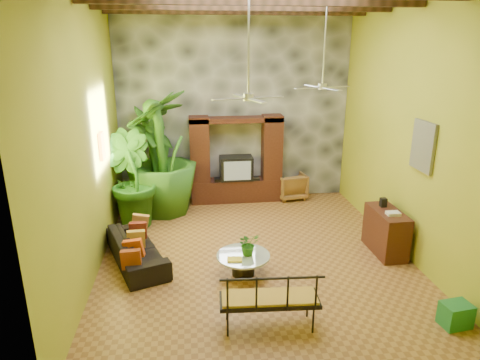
{
  "coord_description": "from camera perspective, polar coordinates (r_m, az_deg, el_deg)",
  "views": [
    {
      "loc": [
        -1.25,
        -7.63,
        4.09
      ],
      "look_at": [
        -0.27,
        0.2,
        1.53
      ],
      "focal_mm": 32.0,
      "sensor_mm": 36.0,
      "label": 1
    }
  ],
  "objects": [
    {
      "name": "ground",
      "position": [
        8.75,
        1.92,
        -9.93
      ],
      "size": [
        7.0,
        7.0,
        0.0
      ],
      "primitive_type": "plane",
      "color": "brown",
      "rests_on": "ground"
    },
    {
      "name": "back_wall",
      "position": [
        11.32,
        -0.76,
        9.86
      ],
      "size": [
        6.0,
        0.02,
        5.0
      ],
      "primitive_type": "cube",
      "color": "#95A024",
      "rests_on": "ground"
    },
    {
      "name": "left_wall",
      "position": [
        7.99,
        -19.74,
        5.42
      ],
      "size": [
        0.02,
        7.0,
        5.0
      ],
      "primitive_type": "cube",
      "color": "#95A024",
      "rests_on": "ground"
    },
    {
      "name": "right_wall",
      "position": [
        8.88,
        21.71,
        6.36
      ],
      "size": [
        0.02,
        7.0,
        5.0
      ],
      "primitive_type": "cube",
      "color": "#95A024",
      "rests_on": "ground"
    },
    {
      "name": "stone_accent_wall",
      "position": [
        11.26,
        -0.72,
        9.82
      ],
      "size": [
        5.98,
        0.1,
        4.98
      ],
      "primitive_type": "cube",
      "color": "#34373C",
      "rests_on": "ground"
    },
    {
      "name": "entertainment_center",
      "position": [
        11.28,
        -0.52,
        1.87
      ],
      "size": [
        2.4,
        0.55,
        2.3
      ],
      "color": "#33160E",
      "rests_on": "ground"
    },
    {
      "name": "ceiling_fan_front",
      "position": [
        7.34,
        1.12,
        12.57
      ],
      "size": [
        1.28,
        1.28,
        1.86
      ],
      "color": "#BABBBF",
      "rests_on": "ceiling"
    },
    {
      "name": "ceiling_fan_back",
      "position": [
        9.31,
        10.99,
        13.39
      ],
      "size": [
        1.28,
        1.28,
        1.86
      ],
      "color": "#BABBBF",
      "rests_on": "ceiling"
    },
    {
      "name": "wall_art_mask",
      "position": [
        9.02,
        -17.94,
        4.33
      ],
      "size": [
        0.06,
        0.32,
        0.55
      ],
      "primitive_type": "cube",
      "color": "gold",
      "rests_on": "left_wall"
    },
    {
      "name": "wall_art_painting",
      "position": [
        8.39,
        23.23,
        4.16
      ],
      "size": [
        0.06,
        0.7,
        0.9
      ],
      "primitive_type": "cube",
      "color": "#26618C",
      "rests_on": "right_wall"
    },
    {
      "name": "sofa",
      "position": [
        8.57,
        -13.6,
        -8.93
      ],
      "size": [
        1.41,
        2.14,
        0.58
      ],
      "primitive_type": "imported",
      "rotation": [
        0.0,
        0.0,
        1.91
      ],
      "color": "black",
      "rests_on": "ground"
    },
    {
      "name": "wicker_armchair",
      "position": [
        11.74,
        6.72,
        -0.75
      ],
      "size": [
        0.87,
        0.88,
        0.71
      ],
      "primitive_type": "imported",
      "rotation": [
        0.0,
        0.0,
        3.3
      ],
      "color": "olive",
      "rests_on": "ground"
    },
    {
      "name": "tall_plant_a",
      "position": [
        10.95,
        -11.66,
        2.77
      ],
      "size": [
        1.51,
        1.65,
        2.59
      ],
      "primitive_type": "imported",
      "rotation": [
        0.0,
        0.0,
        1.01
      ],
      "color": "#2B6119",
      "rests_on": "ground"
    },
    {
      "name": "tall_plant_b",
      "position": [
        10.02,
        -14.5,
        0.06
      ],
      "size": [
        1.57,
        1.54,
        2.22
      ],
      "primitive_type": "imported",
      "rotation": [
        0.0,
        0.0,
        2.46
      ],
      "color": "#235F19",
      "rests_on": "ground"
    },
    {
      "name": "tall_plant_c",
      "position": [
        10.54,
        -10.42,
        3.56
      ],
      "size": [
        2.28,
        2.28,
        3.05
      ],
      "primitive_type": "imported",
      "rotation": [
        0.0,
        0.0,
        4.26
      ],
      "color": "#2D661B",
      "rests_on": "ground"
    },
    {
      "name": "coffee_table",
      "position": [
        7.96,
        0.43,
        -10.85
      ],
      "size": [
        0.98,
        0.98,
        0.4
      ],
      "rotation": [
        0.0,
        0.0,
        0.22
      ],
      "color": "black",
      "rests_on": "ground"
    },
    {
      "name": "centerpiece_plant",
      "position": [
        7.82,
        1.12,
        -8.5
      ],
      "size": [
        0.47,
        0.44,
        0.42
      ],
      "primitive_type": "imported",
      "rotation": [
        0.0,
        0.0,
        0.36
      ],
      "color": "#26661B",
      "rests_on": "coffee_table"
    },
    {
      "name": "yellow_tray",
      "position": [
        7.7,
        -0.73,
        -10.55
      ],
      "size": [
        0.28,
        0.21,
        0.03
      ],
      "primitive_type": "cube",
      "rotation": [
        0.0,
        0.0,
        -0.11
      ],
      "color": "yellow",
      "rests_on": "coffee_table"
    },
    {
      "name": "iron_bench",
      "position": [
        6.47,
        4.08,
        -15.38
      ],
      "size": [
        1.5,
        0.62,
        0.57
      ],
      "rotation": [
        0.0,
        0.0,
        -0.06
      ],
      "color": "black",
      "rests_on": "ground"
    },
    {
      "name": "side_console",
      "position": [
        9.15,
        18.88,
        -6.53
      ],
      "size": [
        0.51,
        1.12,
        0.9
      ],
      "primitive_type": "cube",
      "rotation": [
        0.0,
        0.0,
        0.01
      ],
      "color": "#361911",
      "rests_on": "ground"
    },
    {
      "name": "green_bin",
      "position": [
        7.47,
        26.82,
        -15.74
      ],
      "size": [
        0.46,
        0.37,
        0.37
      ],
      "primitive_type": "cube",
      "rotation": [
        0.0,
        0.0,
        0.12
      ],
      "color": "#207A3A",
      "rests_on": "ground"
    }
  ]
}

